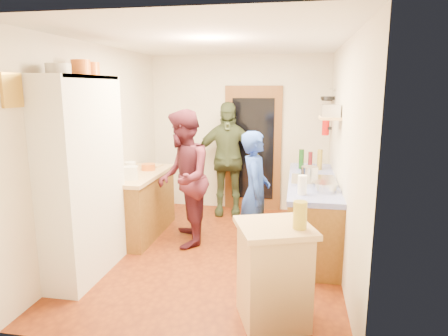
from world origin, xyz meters
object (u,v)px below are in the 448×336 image
(person_hob, at_px, (257,193))
(person_left, at_px, (186,178))
(person_back, at_px, (228,159))
(right_counter_base, at_px, (311,214))
(island_base, at_px, (273,276))
(hutch_body, at_px, (83,178))

(person_hob, distance_m, person_left, 0.98)
(person_left, height_order, person_back, person_back)
(right_counter_base, xyz_separation_m, island_base, (-0.39, -1.89, 0.01))
(island_base, height_order, person_left, person_left)
(island_base, xyz_separation_m, person_back, (-0.93, 3.00, 0.50))
(hutch_body, relative_size, island_base, 2.56)
(person_back, bearing_deg, island_base, -78.97)
(hutch_body, bearing_deg, person_left, 51.69)
(hutch_body, distance_m, person_hob, 2.07)
(island_base, distance_m, person_hob, 1.61)
(right_counter_base, bearing_deg, person_back, 139.99)
(island_base, bearing_deg, person_left, 127.21)
(hutch_body, height_order, person_hob, hutch_body)
(hutch_body, bearing_deg, right_counter_base, 27.47)
(person_back, bearing_deg, right_counter_base, -46.28)
(person_back, bearing_deg, person_hob, -72.73)
(person_hob, bearing_deg, island_base, -173.07)
(person_hob, height_order, person_left, person_left)
(island_base, bearing_deg, person_hob, 100.99)
(hutch_body, relative_size, right_counter_base, 1.00)
(right_counter_base, bearing_deg, island_base, -101.67)
(right_counter_base, relative_size, person_back, 1.19)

